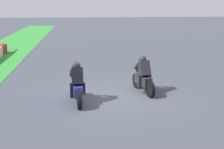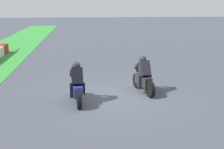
% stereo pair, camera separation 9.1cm
% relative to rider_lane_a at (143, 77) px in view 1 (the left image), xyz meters
% --- Properties ---
extents(ground_plane, '(120.00, 120.00, 0.00)m').
position_rel_rider_lane_a_xyz_m(ground_plane, '(-0.47, 1.26, -0.62)').
color(ground_plane, '#404550').
extents(rider_lane_a, '(2.03, 0.64, 1.51)m').
position_rel_rider_lane_a_xyz_m(rider_lane_a, '(0.00, 0.00, 0.00)').
color(rider_lane_a, black).
rests_on(rider_lane_a, ground_plane).
extents(rider_lane_b, '(2.04, 0.56, 1.51)m').
position_rel_rider_lane_a_xyz_m(rider_lane_b, '(-1.01, 2.66, 0.00)').
color(rider_lane_b, black).
rests_on(rider_lane_b, ground_plane).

